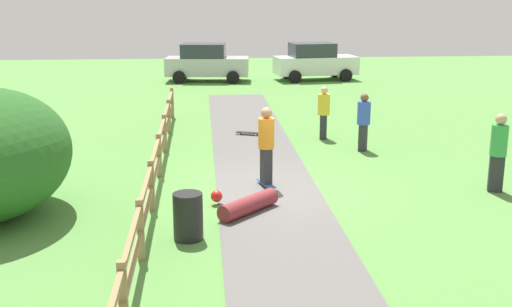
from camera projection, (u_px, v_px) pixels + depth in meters
name	position (u px, v px, depth m)	size (l,w,h in m)	color
ground_plane	(267.00, 189.00, 15.13)	(60.00, 60.00, 0.00)	#568E42
asphalt_path	(267.00, 189.00, 15.12)	(2.40, 28.00, 0.02)	#605E5B
wooden_fence	(155.00, 164.00, 14.75)	(0.12, 18.12, 1.10)	#997A51
trash_bin	(188.00, 216.00, 11.99)	(0.56, 0.56, 0.90)	black
skater_riding	(266.00, 143.00, 14.99)	(0.47, 0.82, 1.91)	#265999
skater_fallen	(246.00, 204.00, 13.45)	(1.46, 1.46, 0.36)	maroon
skateboard_loose	(248.00, 133.00, 20.67)	(0.82, 0.47, 0.08)	black
bystander_green	(498.00, 149.00, 14.70)	(0.48, 0.48, 1.85)	#2D2D33
bystander_blue	(364.00, 120.00, 18.53)	(0.51, 0.51, 1.68)	#2D2D33
bystander_yellow	(324.00, 110.00, 20.01)	(0.47, 0.47, 1.66)	#2D2D33
parked_car_silver	(206.00, 63.00, 32.76)	(4.35, 2.33, 1.92)	#B7B7BC
parked_car_white	(315.00, 62.00, 33.21)	(4.38, 2.40, 1.92)	silver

